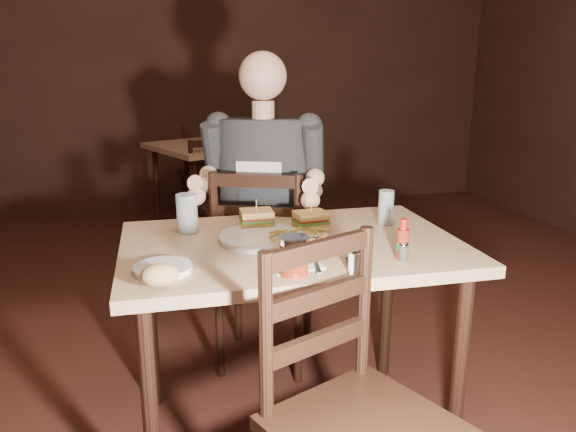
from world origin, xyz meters
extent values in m
plane|color=black|center=(0.00, 0.00, 0.00)|extent=(7.00, 7.00, 0.00)
plane|color=#3C211B|center=(0.00, 3.50, 1.40)|extent=(6.00, 0.00, 6.00)
cube|color=tan|center=(0.03, 0.00, 0.75)|extent=(1.20, 0.82, 0.04)
cylinder|color=black|center=(-0.49, -0.30, 0.36)|extent=(0.05, 0.05, 0.73)
cylinder|color=black|center=(-0.47, 0.33, 0.36)|extent=(0.05, 0.05, 0.73)
cylinder|color=black|center=(0.52, -0.33, 0.36)|extent=(0.05, 0.05, 0.73)
cylinder|color=black|center=(0.55, 0.29, 0.36)|extent=(0.05, 0.05, 0.73)
cube|color=tan|center=(0.08, 2.50, 0.75)|extent=(1.04, 1.04, 0.04)
cylinder|color=black|center=(-0.09, 2.08, 0.36)|extent=(0.04, 0.04, 0.73)
cylinder|color=black|center=(-0.34, 2.67, 0.36)|extent=(0.04, 0.04, 0.73)
cylinder|color=black|center=(0.50, 2.33, 0.36)|extent=(0.04, 0.04, 0.73)
cylinder|color=black|center=(0.26, 2.92, 0.36)|extent=(0.04, 0.04, 0.73)
cylinder|color=white|center=(-0.07, 0.03, 0.78)|extent=(0.30, 0.30, 0.02)
ellipsoid|color=maroon|center=(0.07, -0.04, 0.79)|extent=(0.04, 0.04, 0.01)
cylinder|color=silver|center=(-0.31, 0.21, 0.84)|extent=(0.08, 0.08, 0.14)
cylinder|color=silver|center=(0.44, 0.11, 0.84)|extent=(0.06, 0.06, 0.13)
cube|color=white|center=(-0.03, -0.22, 0.77)|extent=(0.18, 0.17, 0.00)
cube|color=silver|center=(0.04, -0.24, 0.78)|extent=(0.05, 0.19, 0.00)
cube|color=silver|center=(0.13, -0.30, 0.78)|extent=(0.06, 0.15, 0.00)
cylinder|color=white|center=(-0.42, -0.18, 0.78)|extent=(0.18, 0.18, 0.01)
ellipsoid|color=tan|center=(-0.44, -0.32, 0.81)|extent=(0.11, 0.09, 0.06)
camera|label=1|loc=(-0.48, -1.80, 1.38)|focal=35.00mm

